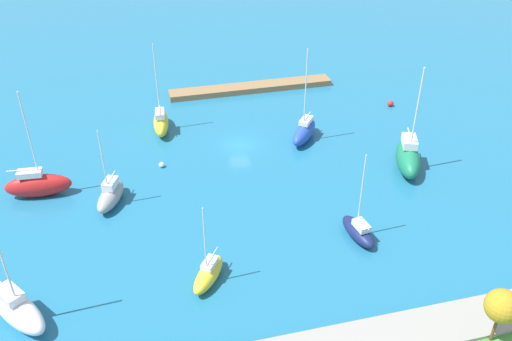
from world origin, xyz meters
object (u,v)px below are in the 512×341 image
object	(u,v)px
mooring_buoy_red	(391,103)
sailboat_navy_inner_mooring	(358,231)
sailboat_yellow_lone_south	(208,274)
sailboat_red_outer_mooring	(38,185)
sailboat_blue_by_breakwater	(304,131)
park_tree_east	(502,306)
sailboat_yellow_off_beacon	(161,122)
pier_dock	(251,88)
sailboat_green_along_channel	(408,157)
sailboat_gray_far_north	(111,195)
mooring_buoy_white	(162,165)
sailboat_white_east_end	(17,309)

from	to	relation	value
mooring_buoy_red	sailboat_navy_inner_mooring	bearing A→B (deg)	58.25
sailboat_yellow_lone_south	sailboat_red_outer_mooring	bearing A→B (deg)	-103.62
sailboat_blue_by_breakwater	park_tree_east	bearing A→B (deg)	43.74
sailboat_yellow_off_beacon	sailboat_yellow_lone_south	bearing A→B (deg)	-171.80
pier_dock	sailboat_blue_by_breakwater	distance (m)	16.63
sailboat_blue_by_breakwater	mooring_buoy_red	world-z (taller)	sailboat_blue_by_breakwater
sailboat_blue_by_breakwater	sailboat_yellow_lone_south	world-z (taller)	sailboat_blue_by_breakwater
sailboat_green_along_channel	sailboat_yellow_lone_south	distance (m)	28.60
sailboat_yellow_lone_south	sailboat_gray_far_north	bearing A→B (deg)	-115.62
mooring_buoy_red	sailboat_yellow_off_beacon	bearing A→B (deg)	-1.01
pier_dock	mooring_buoy_red	xyz separation A→B (m)	(-17.99, 10.11, -0.00)
park_tree_east	sailboat_blue_by_breakwater	bearing A→B (deg)	-84.05
sailboat_yellow_lone_south	mooring_buoy_white	distance (m)	20.06
pier_dock	sailboat_gray_far_north	xyz separation A→B (m)	(21.27, 24.32, 0.64)
park_tree_east	pier_dock	bearing A→B (deg)	-82.67
sailboat_green_along_channel	sailboat_white_east_end	bearing A→B (deg)	-51.72
sailboat_blue_by_breakwater	sailboat_yellow_lone_south	size ratio (longest dim) A/B	1.47
sailboat_gray_far_north	mooring_buoy_white	xyz separation A→B (m)	(-5.92, -5.90, -0.74)
sailboat_navy_inner_mooring	sailboat_blue_by_breakwater	xyz separation A→B (m)	(-0.99, -19.67, 0.38)
mooring_buoy_white	sailboat_yellow_lone_south	bearing A→B (deg)	96.08
sailboat_yellow_off_beacon	mooring_buoy_white	bearing A→B (deg)	179.94
mooring_buoy_red	sailboat_green_along_channel	bearing A→B (deg)	70.40
park_tree_east	sailboat_white_east_end	xyz separation A→B (m)	(35.50, -11.80, -3.31)
sailboat_yellow_off_beacon	sailboat_white_east_end	bearing A→B (deg)	159.58
pier_dock	sailboat_green_along_channel	distance (m)	28.60
sailboat_yellow_off_beacon	sailboat_red_outer_mooring	distance (m)	18.33
sailboat_yellow_off_beacon	sailboat_yellow_lone_south	size ratio (longest dim) A/B	1.42
sailboat_gray_far_north	mooring_buoy_red	bearing A→B (deg)	132.53
sailboat_navy_inner_mooring	mooring_buoy_red	xyz separation A→B (m)	(-16.04, -25.92, -0.44)
sailboat_green_along_channel	park_tree_east	bearing A→B (deg)	7.27
sailboat_green_along_channel	sailboat_gray_far_north	distance (m)	33.73
sailboat_navy_inner_mooring	sailboat_yellow_lone_south	size ratio (longest dim) A/B	1.13
pier_dock	mooring_buoy_white	size ratio (longest dim) A/B	37.17
sailboat_red_outer_mooring	sailboat_yellow_lone_south	distance (m)	23.32
sailboat_yellow_off_beacon	sailboat_green_along_channel	bearing A→B (deg)	-115.30
sailboat_yellow_off_beacon	mooring_buoy_white	size ratio (longest dim) A/B	17.74
mooring_buoy_red	mooring_buoy_white	world-z (taller)	mooring_buoy_red
pier_dock	sailboat_navy_inner_mooring	xyz separation A→B (m)	(-1.95, 36.03, 0.44)
sailboat_red_outer_mooring	sailboat_gray_far_north	bearing A→B (deg)	-19.96
sailboat_gray_far_north	mooring_buoy_white	size ratio (longest dim) A/B	13.58
sailboat_navy_inner_mooring	sailboat_blue_by_breakwater	size ratio (longest dim) A/B	0.77
sailboat_yellow_off_beacon	sailboat_gray_far_north	xyz separation A→B (m)	(6.83, 14.78, -0.28)
sailboat_navy_inner_mooring	sailboat_blue_by_breakwater	bearing A→B (deg)	-11.09
sailboat_red_outer_mooring	mooring_buoy_white	bearing A→B (deg)	14.88
mooring_buoy_red	sailboat_red_outer_mooring	bearing A→B (deg)	13.08
sailboat_navy_inner_mooring	sailboat_yellow_off_beacon	size ratio (longest dim) A/B	0.80
sailboat_yellow_off_beacon	sailboat_red_outer_mooring	size ratio (longest dim) A/B	0.95
sailboat_navy_inner_mooring	sailboat_red_outer_mooring	distance (m)	34.22
pier_dock	sailboat_yellow_off_beacon	bearing A→B (deg)	33.43
sailboat_navy_inner_mooring	sailboat_green_along_channel	bearing A→B (deg)	-53.71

